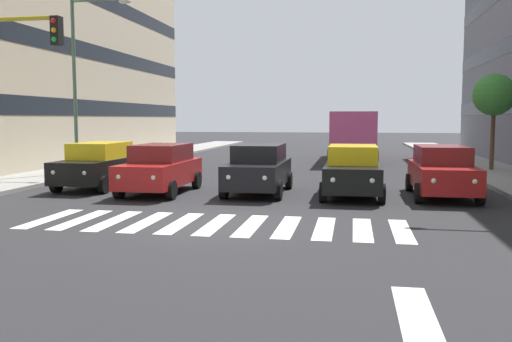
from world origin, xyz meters
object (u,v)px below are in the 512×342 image
(car_0, at_px, (442,171))
(street_lamp_right, at_px, (83,68))
(car_1, at_px, (353,170))
(car_3, at_px, (161,168))
(car_2, at_px, (259,168))
(bus_behind_traffic, at_px, (353,131))
(car_4, at_px, (99,165))
(street_tree_2, at_px, (494,95))

(car_0, relative_size, street_lamp_right, 0.57)
(car_1, xyz_separation_m, car_3, (6.67, 0.35, 0.00))
(car_3, bearing_deg, street_lamp_right, -41.50)
(car_2, bearing_deg, car_0, -179.00)
(car_0, bearing_deg, bus_behind_traffic, -79.23)
(car_4, distance_m, bus_behind_traffic, 17.86)
(bus_behind_traffic, bearing_deg, car_0, 100.77)
(car_0, xyz_separation_m, car_3, (9.60, 0.63, 0.00))
(car_4, relative_size, bus_behind_traffic, 0.42)
(car_1, height_order, car_2, same)
(car_3, relative_size, car_4, 1.00)
(car_3, relative_size, street_lamp_right, 0.57)
(bus_behind_traffic, relative_size, street_lamp_right, 1.34)
(car_0, distance_m, car_1, 2.95)
(car_0, height_order, car_3, same)
(car_0, height_order, car_2, same)
(car_3, relative_size, street_tree_2, 0.96)
(car_0, height_order, bus_behind_traffic, bus_behind_traffic)
(car_0, relative_size, car_2, 1.00)
(street_tree_2, bearing_deg, car_4, 28.88)
(street_tree_2, bearing_deg, car_2, 43.23)
(car_1, bearing_deg, street_lamp_right, -19.90)
(car_1, relative_size, car_4, 1.00)
(car_2, relative_size, street_tree_2, 0.96)
(bus_behind_traffic, distance_m, street_lamp_right, 16.77)
(car_0, bearing_deg, car_1, 5.39)
(street_tree_2, bearing_deg, street_lamp_right, 15.49)
(car_0, xyz_separation_m, car_4, (12.40, -0.31, 0.00))
(street_lamp_right, bearing_deg, street_tree_2, -164.51)
(car_4, bearing_deg, car_3, 161.40)
(bus_behind_traffic, xyz_separation_m, street_lamp_right, (11.96, 11.37, 3.01))
(car_1, xyz_separation_m, car_2, (3.24, -0.17, 0.00))
(car_1, xyz_separation_m, bus_behind_traffic, (0.00, -15.70, 0.97))
(car_1, distance_m, bus_behind_traffic, 15.73)
(bus_behind_traffic, height_order, street_lamp_right, street_lamp_right)
(car_0, bearing_deg, car_4, -1.44)
(car_1, distance_m, street_tree_2, 11.95)
(street_lamp_right, bearing_deg, bus_behind_traffic, -136.45)
(car_0, bearing_deg, car_3, 3.75)
(car_4, bearing_deg, car_0, 178.56)
(car_4, bearing_deg, car_2, 176.14)
(car_3, bearing_deg, car_0, -176.25)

